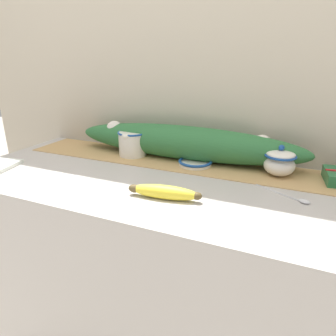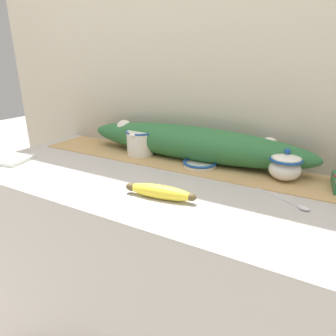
{
  "view_description": "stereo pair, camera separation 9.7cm",
  "coord_description": "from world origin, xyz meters",
  "px_view_note": "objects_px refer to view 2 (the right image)",
  "views": [
    {
      "loc": [
        0.4,
        -0.86,
        1.29
      ],
      "look_at": [
        0.04,
        -0.02,
        0.95
      ],
      "focal_mm": 32.0,
      "sensor_mm": 36.0,
      "label": 1
    },
    {
      "loc": [
        0.49,
        -0.82,
        1.29
      ],
      "look_at": [
        0.04,
        -0.02,
        0.95
      ],
      "focal_mm": 32.0,
      "sensor_mm": 36.0,
      "label": 2
    }
  ],
  "objects_px": {
    "cream_pitcher": "(140,142)",
    "small_dish": "(200,164)",
    "banana": "(160,192)",
    "sugar_bowl": "(285,166)",
    "spoon": "(298,206)",
    "napkin_stack": "(11,159)"
  },
  "relations": [
    {
      "from": "sugar_bowl",
      "to": "napkin_stack",
      "type": "bearing_deg",
      "value": -161.7
    },
    {
      "from": "banana",
      "to": "napkin_stack",
      "type": "bearing_deg",
      "value": -179.87
    },
    {
      "from": "small_dish",
      "to": "banana",
      "type": "relative_size",
      "value": 0.58
    },
    {
      "from": "sugar_bowl",
      "to": "banana",
      "type": "distance_m",
      "value": 0.43
    },
    {
      "from": "small_dish",
      "to": "spoon",
      "type": "xyz_separation_m",
      "value": [
        0.37,
        -0.17,
        -0.01
      ]
    },
    {
      "from": "sugar_bowl",
      "to": "spoon",
      "type": "distance_m",
      "value": 0.2
    },
    {
      "from": "banana",
      "to": "napkin_stack",
      "type": "xyz_separation_m",
      "value": [
        -0.69,
        -0.0,
        -0.01
      ]
    },
    {
      "from": "spoon",
      "to": "napkin_stack",
      "type": "height_order",
      "value": "napkin_stack"
    },
    {
      "from": "banana",
      "to": "sugar_bowl",
      "type": "bearing_deg",
      "value": 47.94
    },
    {
      "from": "sugar_bowl",
      "to": "spoon",
      "type": "height_order",
      "value": "sugar_bowl"
    },
    {
      "from": "sugar_bowl",
      "to": "small_dish",
      "type": "xyz_separation_m",
      "value": [
        -0.3,
        -0.02,
        -0.04
      ]
    },
    {
      "from": "cream_pitcher",
      "to": "spoon",
      "type": "bearing_deg",
      "value": -15.72
    },
    {
      "from": "small_dish",
      "to": "banana",
      "type": "height_order",
      "value": "banana"
    },
    {
      "from": "spoon",
      "to": "banana",
      "type": "bearing_deg",
      "value": -129.82
    },
    {
      "from": "cream_pitcher",
      "to": "small_dish",
      "type": "distance_m",
      "value": 0.28
    },
    {
      "from": "sugar_bowl",
      "to": "banana",
      "type": "bearing_deg",
      "value": -132.06
    },
    {
      "from": "cream_pitcher",
      "to": "banana",
      "type": "distance_m",
      "value": 0.43
    },
    {
      "from": "sugar_bowl",
      "to": "napkin_stack",
      "type": "height_order",
      "value": "sugar_bowl"
    },
    {
      "from": "cream_pitcher",
      "to": "banana",
      "type": "xyz_separation_m",
      "value": [
        0.29,
        -0.32,
        -0.04
      ]
    },
    {
      "from": "napkin_stack",
      "to": "banana",
      "type": "bearing_deg",
      "value": 0.13
    },
    {
      "from": "cream_pitcher",
      "to": "small_dish",
      "type": "bearing_deg",
      "value": -3.32
    },
    {
      "from": "spoon",
      "to": "cream_pitcher",
      "type": "bearing_deg",
      "value": -166.79
    }
  ]
}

